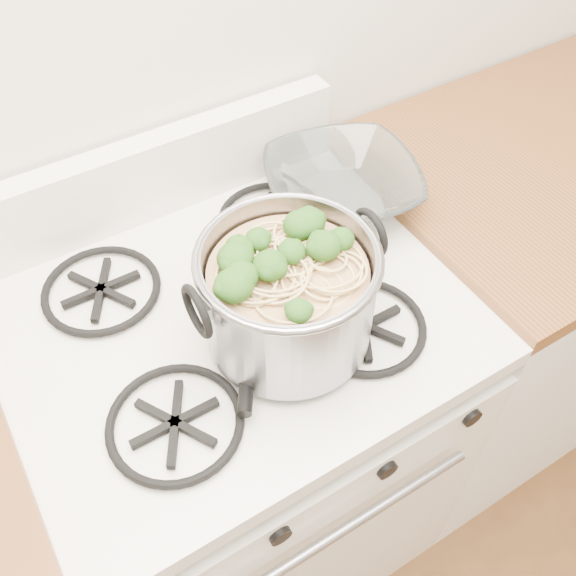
% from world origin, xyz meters
% --- Properties ---
extents(gas_range, '(0.76, 0.66, 0.92)m').
position_xyz_m(gas_range, '(0.00, 1.26, 0.44)').
color(gas_range, white).
rests_on(gas_range, ground).
extents(counter_left, '(0.25, 0.65, 0.92)m').
position_xyz_m(counter_left, '(-0.51, 1.26, 0.46)').
color(counter_left, silver).
rests_on(counter_left, ground).
extents(counter_right, '(1.00, 0.65, 0.92)m').
position_xyz_m(counter_right, '(0.88, 1.26, 0.46)').
color(counter_right, silver).
rests_on(counter_right, ground).
extents(stock_pot, '(0.30, 0.27, 0.18)m').
position_xyz_m(stock_pot, '(0.05, 1.17, 1.01)').
color(stock_pot, gray).
rests_on(stock_pot, gas_range).
extents(spatula, '(0.41, 0.42, 0.02)m').
position_xyz_m(spatula, '(0.05, 1.28, 0.94)').
color(spatula, black).
rests_on(spatula, gas_range).
extents(glass_bowl, '(0.14, 0.14, 0.03)m').
position_xyz_m(glass_bowl, '(0.31, 1.38, 0.94)').
color(glass_bowl, white).
rests_on(glass_bowl, gas_range).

